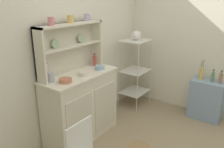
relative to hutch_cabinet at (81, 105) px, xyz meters
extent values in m
cube|color=silver|center=(0.07, 0.26, 0.79)|extent=(3.84, 0.05, 2.50)
cube|color=silver|center=(0.00, 0.00, -0.01)|extent=(1.03, 0.42, 0.90)
cube|color=beige|center=(-0.25, -0.21, -0.06)|extent=(0.43, 0.01, 0.63)
cube|color=beige|center=(0.25, -0.21, -0.06)|extent=(0.43, 0.01, 0.63)
cube|color=#EEE6CE|center=(0.00, 0.00, 0.43)|extent=(1.06, 0.45, 0.02)
cube|color=beige|center=(0.00, 0.20, 0.75)|extent=(0.99, 0.02, 0.62)
cube|color=silver|center=(-0.48, 0.12, 0.75)|extent=(0.02, 0.18, 0.62)
cube|color=silver|center=(0.48, 0.12, 0.75)|extent=(0.02, 0.18, 0.62)
cube|color=silver|center=(0.00, 0.12, 0.78)|extent=(0.95, 0.16, 0.02)
cube|color=silver|center=(0.00, 0.12, 1.05)|extent=(0.99, 0.18, 0.02)
cylinder|color=#9EB78E|center=(-0.22, 0.16, 0.84)|extent=(0.11, 0.03, 0.11)
cylinder|color=#9EB78E|center=(0.22, 0.16, 0.84)|extent=(0.11, 0.03, 0.11)
cylinder|color=silver|center=(1.04, -0.25, 0.11)|extent=(0.01, 0.01, 1.15)
cylinder|color=silver|center=(1.50, -0.25, 0.11)|extent=(0.01, 0.01, 1.15)
cylinder|color=silver|center=(1.04, 0.12, 0.11)|extent=(0.01, 0.01, 1.15)
cylinder|color=silver|center=(1.50, 0.12, 0.11)|extent=(0.01, 0.01, 1.15)
cube|color=silver|center=(1.27, -0.06, 0.69)|extent=(0.48, 0.39, 0.01)
cube|color=silver|center=(1.27, -0.06, 0.17)|extent=(0.48, 0.39, 0.01)
cube|color=silver|center=(1.27, -0.06, -0.21)|extent=(0.48, 0.39, 0.01)
cube|color=#849EBC|center=(1.51, -1.21, -0.15)|extent=(0.28, 0.48, 0.62)
cube|color=white|center=(-0.80, -0.75, 0.19)|extent=(0.31, 0.02, 0.40)
cylinder|color=#D17A84|center=(-0.29, 0.12, 1.11)|extent=(0.07, 0.07, 0.09)
torus|color=#D17A84|center=(-0.24, 0.12, 1.12)|extent=(0.01, 0.05, 0.05)
cylinder|color=#DBB760|center=(0.01, 0.12, 1.11)|extent=(0.08, 0.08, 0.09)
torus|color=#DBB760|center=(0.06, 0.12, 1.12)|extent=(0.01, 0.05, 0.05)
cylinder|color=#B79ECC|center=(0.30, 0.12, 1.11)|extent=(0.07, 0.07, 0.09)
torus|color=#B79ECC|center=(0.34, 0.12, 1.12)|extent=(0.01, 0.05, 0.05)
cylinder|color=#C67556|center=(-0.31, -0.07, 0.46)|extent=(0.14, 0.14, 0.05)
cylinder|color=silver|center=(0.00, -0.07, 0.46)|extent=(0.14, 0.14, 0.05)
cylinder|color=#8EB2D1|center=(0.31, -0.07, 0.46)|extent=(0.13, 0.13, 0.05)
cylinder|color=#B74C47|center=(0.39, 0.09, 0.51)|extent=(0.05, 0.05, 0.14)
cylinder|color=#B74C47|center=(0.39, 0.09, 0.59)|extent=(0.02, 0.02, 0.03)
cylinder|color=#4C382D|center=(0.39, 0.09, 0.61)|extent=(0.03, 0.03, 0.01)
cylinder|color=#B2B7C6|center=(-0.39, 0.08, 0.49)|extent=(0.08, 0.08, 0.11)
cylinder|color=silver|center=(-0.41, 0.08, 0.58)|extent=(0.01, 0.03, 0.19)
ellipsoid|color=silver|center=(-0.41, 0.08, 0.68)|extent=(0.02, 0.01, 0.01)
cylinder|color=silver|center=(-0.39, 0.10, 0.57)|extent=(0.04, 0.01, 0.16)
ellipsoid|color=silver|center=(-0.39, 0.10, 0.65)|extent=(0.02, 0.01, 0.01)
sphere|color=white|center=(1.27, -0.06, 0.77)|extent=(0.15, 0.15, 0.15)
sphere|color=silver|center=(1.27, -0.06, 0.85)|extent=(0.02, 0.02, 0.02)
cylinder|color=white|center=(1.37, -0.06, 0.78)|extent=(0.09, 0.02, 0.07)
torus|color=white|center=(1.18, -0.06, 0.77)|extent=(0.01, 0.10, 0.10)
cylinder|color=#DBB760|center=(1.51, -1.09, 0.25)|extent=(0.07, 0.07, 0.18)
cylinder|color=#4C844C|center=(1.49, -1.08, 0.39)|extent=(0.00, 0.01, 0.13)
sphere|color=#9EB78E|center=(1.49, -1.08, 0.45)|extent=(0.03, 0.03, 0.03)
cylinder|color=#4C844C|center=(1.50, -1.08, 0.38)|extent=(0.00, 0.01, 0.11)
sphere|color=#DBB760|center=(1.50, -1.08, 0.43)|extent=(0.03, 0.03, 0.03)
cylinder|color=#4C844C|center=(1.51, -1.10, 0.40)|extent=(0.00, 0.01, 0.16)
sphere|color=#9EB78E|center=(1.51, -1.10, 0.48)|extent=(0.04, 0.04, 0.04)
cylinder|color=#6B8C60|center=(1.51, -1.26, 0.23)|extent=(0.05, 0.05, 0.14)
cylinder|color=#6B8C60|center=(1.51, -1.26, 0.32)|extent=(0.02, 0.02, 0.04)
cylinder|color=#4C382D|center=(1.51, -1.26, 0.34)|extent=(0.03, 0.03, 0.01)
cylinder|color=#99704C|center=(1.51, -1.36, 0.23)|extent=(0.05, 0.05, 0.14)
cylinder|color=#99704C|center=(1.51, -1.36, 0.32)|extent=(0.02, 0.02, 0.04)
cylinder|color=#4C382D|center=(1.51, -1.36, 0.35)|extent=(0.03, 0.03, 0.01)
camera|label=1|loc=(-1.98, -1.96, 1.38)|focal=37.05mm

